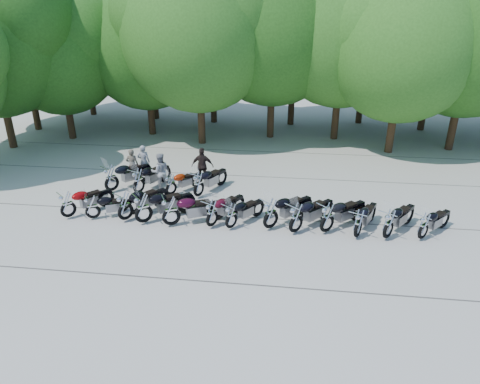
# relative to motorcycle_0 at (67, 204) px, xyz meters

# --- Properties ---
(ground) EXTENTS (90.00, 90.00, 0.00)m
(ground) POSITION_rel_motorcycle_0_xyz_m (6.78, -0.55, -0.64)
(ground) COLOR gray
(ground) RESTS_ON ground
(tree_0) EXTENTS (7.50, 7.50, 9.21)m
(tree_0) POSITION_rel_motorcycle_0_xyz_m (-8.64, 12.43, 4.82)
(tree_0) COLOR #3A2614
(tree_0) RESTS_ON ground
(tree_1) EXTENTS (6.97, 6.97, 8.55)m
(tree_1) POSITION_rel_motorcycle_0_xyz_m (-5.26, 10.69, 4.43)
(tree_1) COLOR #3A2614
(tree_1) RESTS_ON ground
(tree_2) EXTENTS (7.31, 7.31, 8.97)m
(tree_2) POSITION_rel_motorcycle_0_xyz_m (-0.47, 12.29, 4.67)
(tree_2) COLOR #3A2614
(tree_2) RESTS_ON ground
(tree_3) EXTENTS (8.70, 8.70, 10.67)m
(tree_3) POSITION_rel_motorcycle_0_xyz_m (3.21, 10.69, 5.68)
(tree_3) COLOR #3A2614
(tree_3) RESTS_ON ground
(tree_4) EXTENTS (9.13, 9.13, 11.20)m
(tree_4) POSITION_rel_motorcycle_0_xyz_m (7.32, 12.54, 6.00)
(tree_4) COLOR #3A2614
(tree_4) RESTS_ON ground
(tree_5) EXTENTS (9.04, 9.04, 11.10)m
(tree_5) POSITION_rel_motorcycle_0_xyz_m (11.39, 12.66, 5.94)
(tree_5) COLOR #3A2614
(tree_5) RESTS_ON ground
(tree_6) EXTENTS (8.00, 8.00, 9.82)m
(tree_6) POSITION_rel_motorcycle_0_xyz_m (14.33, 10.27, 5.18)
(tree_6) COLOR #3A2614
(tree_6) RESTS_ON ground
(tree_7) EXTENTS (8.79, 8.79, 10.79)m
(tree_7) POSITION_rel_motorcycle_0_xyz_m (17.98, 11.23, 5.75)
(tree_7) COLOR #3A2614
(tree_7) RESTS_ON ground
(tree_9) EXTENTS (7.59, 7.59, 9.32)m
(tree_9) POSITION_rel_motorcycle_0_xyz_m (-6.75, 17.04, 4.88)
(tree_9) COLOR #3A2614
(tree_9) RESTS_ON ground
(tree_10) EXTENTS (7.78, 7.78, 9.55)m
(tree_10) POSITION_rel_motorcycle_0_xyz_m (-1.51, 16.42, 5.02)
(tree_10) COLOR #3A2614
(tree_10) RESTS_ON ground
(tree_11) EXTENTS (7.56, 7.56, 9.28)m
(tree_11) POSITION_rel_motorcycle_0_xyz_m (3.02, 15.88, 4.86)
(tree_11) COLOR #3A2614
(tree_11) RESTS_ON ground
(tree_12) EXTENTS (7.88, 7.88, 9.67)m
(tree_12) POSITION_rel_motorcycle_0_xyz_m (8.58, 15.92, 5.09)
(tree_12) COLOR #3A2614
(tree_12) RESTS_ON ground
(tree_13) EXTENTS (8.31, 8.31, 10.20)m
(tree_13) POSITION_rel_motorcycle_0_xyz_m (13.47, 16.93, 5.40)
(tree_13) COLOR #3A2614
(tree_13) RESTS_ON ground
(tree_14) EXTENTS (8.02, 8.02, 9.84)m
(tree_14) POSITION_rel_motorcycle_0_xyz_m (17.46, 15.55, 5.19)
(tree_14) COLOR #3A2614
(tree_14) RESTS_ON ground
(motorcycle_0) EXTENTS (1.96, 2.17, 1.27)m
(motorcycle_0) POSITION_rel_motorcycle_0_xyz_m (0.00, 0.00, 0.00)
(motorcycle_0) COLOR #820406
(motorcycle_0) RESTS_ON ground
(motorcycle_1) EXTENTS (2.13, 1.44, 1.16)m
(motorcycle_1) POSITION_rel_motorcycle_0_xyz_m (1.02, 0.01, -0.06)
(motorcycle_1) COLOR black
(motorcycle_1) RESTS_ON ground
(motorcycle_2) EXTENTS (2.00, 2.41, 1.37)m
(motorcycle_2) POSITION_rel_motorcycle_0_xyz_m (2.36, 0.05, 0.05)
(motorcycle_2) COLOR black
(motorcycle_2) RESTS_ON ground
(motorcycle_3) EXTENTS (2.43, 2.23, 1.43)m
(motorcycle_3) POSITION_rel_motorcycle_0_xyz_m (3.15, -0.10, 0.08)
(motorcycle_3) COLOR black
(motorcycle_3) RESTS_ON ground
(motorcycle_4) EXTENTS (2.58, 1.76, 1.41)m
(motorcycle_4) POSITION_rel_motorcycle_0_xyz_m (4.27, -0.19, 0.07)
(motorcycle_4) COLOR #31061B
(motorcycle_4) RESTS_ON ground
(motorcycle_5) EXTENTS (1.73, 2.29, 1.27)m
(motorcycle_5) POSITION_rel_motorcycle_0_xyz_m (5.83, -0.05, -0.00)
(motorcycle_5) COLOR #3D0815
(motorcycle_5) RESTS_ON ground
(motorcycle_6) EXTENTS (1.77, 2.08, 1.19)m
(motorcycle_6) POSITION_rel_motorcycle_0_xyz_m (6.58, -0.10, -0.04)
(motorcycle_6) COLOR black
(motorcycle_6) RESTS_ON ground
(motorcycle_7) EXTENTS (2.32, 2.33, 1.42)m
(motorcycle_7) POSITION_rel_motorcycle_0_xyz_m (8.06, 0.05, 0.08)
(motorcycle_7) COLOR black
(motorcycle_7) RESTS_ON ground
(motorcycle_8) EXTENTS (2.20, 2.34, 1.40)m
(motorcycle_8) POSITION_rel_motorcycle_0_xyz_m (9.01, -0.15, 0.06)
(motorcycle_8) COLOR black
(motorcycle_8) RESTS_ON ground
(motorcycle_9) EXTENTS (2.29, 2.23, 1.38)m
(motorcycle_9) POSITION_rel_motorcycle_0_xyz_m (10.16, 0.02, 0.06)
(motorcycle_9) COLOR black
(motorcycle_9) RESTS_ON ground
(motorcycle_10) EXTENTS (1.59, 2.30, 1.26)m
(motorcycle_10) POSITION_rel_motorcycle_0_xyz_m (11.26, -0.21, -0.01)
(motorcycle_10) COLOR black
(motorcycle_10) RESTS_ON ground
(motorcycle_11) EXTENTS (1.98, 2.30, 1.32)m
(motorcycle_11) POSITION_rel_motorcycle_0_xyz_m (12.33, -0.17, 0.03)
(motorcycle_11) COLOR black
(motorcycle_11) RESTS_ON ground
(motorcycle_12) EXTENTS (1.92, 1.97, 1.19)m
(motorcycle_12) POSITION_rel_motorcycle_0_xyz_m (13.59, -0.06, -0.04)
(motorcycle_12) COLOR black
(motorcycle_12) RESTS_ON ground
(motorcycle_13) EXTENTS (2.10, 2.50, 1.43)m
(motorcycle_13) POSITION_rel_motorcycle_0_xyz_m (0.69, 2.73, 0.08)
(motorcycle_13) COLOR black
(motorcycle_13) RESTS_ON ground
(motorcycle_14) EXTENTS (1.68, 2.51, 1.37)m
(motorcycle_14) POSITION_rel_motorcycle_0_xyz_m (1.98, 2.66, 0.05)
(motorcycle_14) COLOR black
(motorcycle_14) RESTS_ON ground
(motorcycle_15) EXTENTS (1.75, 1.97, 1.14)m
(motorcycle_15) POSITION_rel_motorcycle_0_xyz_m (3.46, 2.69, -0.06)
(motorcycle_15) COLOR #9D2305
(motorcycle_15) RESTS_ON ground
(motorcycle_16) EXTENTS (1.71, 2.44, 1.34)m
(motorcycle_16) POSITION_rel_motorcycle_0_xyz_m (4.73, 2.63, 0.03)
(motorcycle_16) COLOR black
(motorcycle_16) RESTS_ON ground
(rider_0) EXTENTS (0.64, 0.48, 1.61)m
(rider_0) POSITION_rel_motorcycle_0_xyz_m (1.16, 4.20, 0.17)
(rider_0) COLOR brown
(rider_0) RESTS_ON ground
(rider_1) EXTENTS (1.04, 0.94, 1.74)m
(rider_1) POSITION_rel_motorcycle_0_xyz_m (2.80, 3.34, 0.23)
(rider_1) COLOR #97979A
(rider_1) RESTS_ON ground
(rider_2) EXTENTS (1.06, 0.47, 1.79)m
(rider_2) POSITION_rel_motorcycle_0_xyz_m (4.59, 4.22, 0.26)
(rider_2) COLOR black
(rider_2) RESTS_ON ground
(rider_3) EXTENTS (0.64, 0.45, 1.68)m
(rider_3) POSITION_rel_motorcycle_0_xyz_m (1.58, 4.62, 0.20)
(rider_3) COLOR gray
(rider_3) RESTS_ON ground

